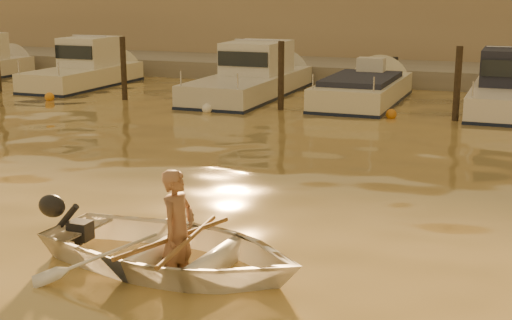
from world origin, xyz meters
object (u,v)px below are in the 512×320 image
at_px(dinghy, 172,250).
at_px(moored_boat_3, 363,95).
at_px(moored_boat_2, 250,77).
at_px(person, 178,232).
at_px(moored_boat_4, 508,89).
at_px(moored_boat_1, 83,69).
at_px(waterfront_building, 380,13).

xyz_separation_m(dinghy, moored_boat_3, (-0.74, 14.27, -0.03)).
bearing_deg(moored_boat_2, dinghy, -72.33).
bearing_deg(person, dinghy, 90.00).
height_order(moored_boat_3, moored_boat_4, moored_boat_4).
xyz_separation_m(moored_boat_1, moored_boat_3, (10.32, 0.00, -0.40)).
bearing_deg(moored_boat_2, moored_boat_3, 0.00).
bearing_deg(moored_boat_3, dinghy, -87.04).
bearing_deg(moored_boat_2, waterfront_building, 79.47).
bearing_deg(waterfront_building, person, -84.13).
height_order(moored_boat_1, waterfront_building, waterfront_building).
xyz_separation_m(person, waterfront_building, (-2.60, 25.28, 1.89)).
bearing_deg(moored_boat_3, moored_boat_4, 0.00).
bearing_deg(moored_boat_3, moored_boat_2, 180.00).
distance_m(dinghy, moored_boat_1, 18.06).
xyz_separation_m(person, moored_boat_1, (-11.16, 14.28, 0.12)).
bearing_deg(dinghy, moored_boat_3, 8.21).
bearing_deg(moored_boat_4, dinghy, -103.93).
xyz_separation_m(person, moored_boat_2, (-4.64, 14.28, 0.12)).
xyz_separation_m(moored_boat_3, moored_boat_4, (4.28, 0.00, 0.40)).
distance_m(dinghy, moored_boat_3, 14.29).
relative_size(person, waterfront_building, 0.04).
height_order(person, moored_boat_2, moored_boat_2).
xyz_separation_m(moored_boat_4, waterfront_building, (-6.04, 11.00, 1.77)).
bearing_deg(dinghy, moored_boat_2, 22.91).
xyz_separation_m(person, moored_boat_4, (3.44, 14.28, 0.12)).
xyz_separation_m(moored_boat_1, moored_boat_4, (14.60, 0.00, 0.00)).
relative_size(moored_boat_2, waterfront_building, 0.16).
height_order(person, moored_boat_3, person).
bearing_deg(person, moored_boat_3, 8.61).
xyz_separation_m(dinghy, person, (0.10, -0.01, 0.26)).
relative_size(person, moored_boat_3, 0.26).
bearing_deg(moored_boat_2, person, -71.98).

